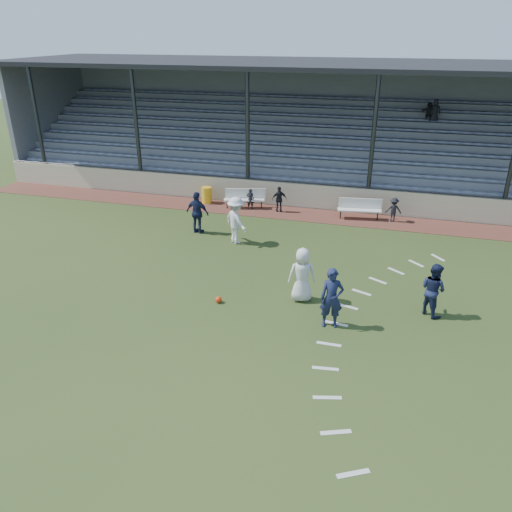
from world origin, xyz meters
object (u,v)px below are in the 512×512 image
(bench_right, at_px, (360,207))
(trash_bin, at_px, (207,195))
(bench_left, at_px, (245,197))
(football, at_px, (219,300))
(player_navy_lead, at_px, (332,298))
(player_white_lead, at_px, (302,275))

(bench_right, relative_size, trash_bin, 2.48)
(bench_left, height_order, football, bench_left)
(bench_right, height_order, trash_bin, bench_right)
(bench_right, distance_m, football, 9.96)
(trash_bin, distance_m, player_navy_lead, 12.52)
(player_white_lead, height_order, player_navy_lead, player_navy_lead)
(bench_left, height_order, player_navy_lead, player_navy_lead)
(bench_left, bearing_deg, player_white_lead, -77.11)
(player_navy_lead, bearing_deg, football, 162.75)
(trash_bin, relative_size, player_white_lead, 0.45)
(bench_right, distance_m, player_white_lead, 8.39)
(football, bearing_deg, bench_left, 101.64)
(bench_right, height_order, football, bench_right)
(trash_bin, height_order, football, trash_bin)
(bench_left, xyz_separation_m, player_navy_lead, (5.60, -9.68, 0.35))
(bench_right, distance_m, player_navy_lead, 9.64)
(bench_left, bearing_deg, player_navy_lead, -75.19)
(trash_bin, distance_m, player_white_lead, 10.77)
(bench_left, bearing_deg, trash_bin, 159.80)
(player_white_lead, bearing_deg, player_navy_lead, 114.28)
(football, height_order, player_white_lead, player_white_lead)
(trash_bin, xyz_separation_m, player_navy_lead, (7.69, -9.86, 0.51))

